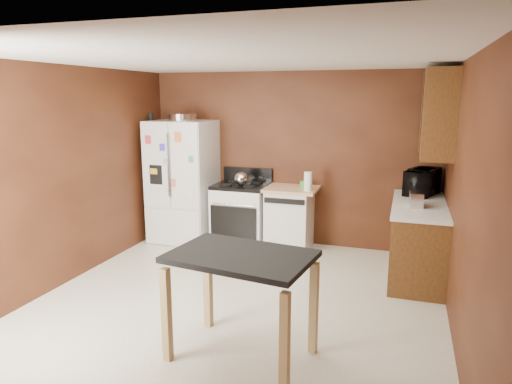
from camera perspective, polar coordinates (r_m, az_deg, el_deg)
The scene contains 18 objects.
floor at distance 4.96m, azimuth -2.50°, elevation -13.82°, with size 4.50×4.50×0.00m, color white.
ceiling at distance 4.48m, azimuth -2.79°, elevation 16.37°, with size 4.50×4.50×0.00m, color white.
wall_back at distance 6.68m, azimuth 4.27°, elevation 4.12°, with size 4.20×4.20×0.00m, color #562B16.
wall_front at distance 2.65m, azimuth -20.41°, elevation -8.68°, with size 4.20×4.20×0.00m, color #562B16.
wall_left at distance 5.64m, azimuth -22.99°, elevation 1.78°, with size 4.50×4.50×0.00m, color #562B16.
wall_right at distance 4.29m, azimuth 24.56°, elevation -1.28°, with size 4.50×4.50×0.00m, color #562B16.
roasting_pan at distance 6.79m, azimuth -9.16°, elevation 9.22°, with size 0.40×0.40×0.10m, color silver.
pen_cup at distance 6.97m, azimuth -13.05°, elevation 9.15°, with size 0.07×0.07×0.11m, color black.
kettle at distance 6.49m, azimuth -1.87°, elevation 1.67°, with size 0.20×0.20×0.20m, color silver.
paper_towel at distance 6.20m, azimuth 6.51°, elevation 1.32°, with size 0.11×0.11×0.26m, color white.
green_canister at distance 6.40m, azimuth 5.89°, elevation 0.93°, with size 0.09×0.09×0.10m, color green.
toaster at distance 5.56m, azimuth 19.40°, elevation -0.90°, with size 0.14×0.23×0.17m, color silver.
microwave at distance 6.26m, azimuth 20.05°, elevation 1.07°, with size 0.55×0.37×0.31m, color black.
refrigerator at distance 6.92m, azimuth -9.13°, elevation 1.34°, with size 0.90×0.80×1.80m.
gas_range at distance 6.71m, azimuth -1.83°, elevation -2.69°, with size 0.76×0.68×1.10m.
dishwasher at distance 6.53m, azimuth 4.20°, elevation -3.21°, with size 0.78×0.63×0.89m.
right_cabinets at distance 5.79m, azimuth 20.21°, elevation -1.24°, with size 0.63×1.58×2.45m.
island at distance 3.76m, azimuth -1.89°, elevation -9.84°, with size 1.21×0.89×0.91m.
Camera 1 is at (1.60, -4.17, 2.15)m, focal length 32.00 mm.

